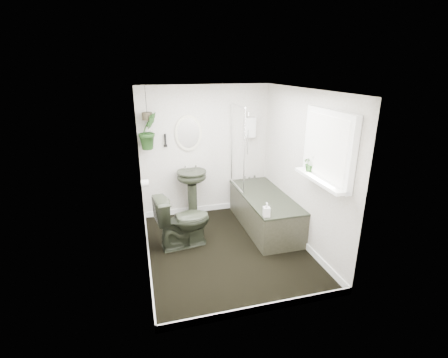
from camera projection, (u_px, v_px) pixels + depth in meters
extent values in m
cube|color=black|center=(227.00, 249.00, 4.87)|extent=(2.30, 2.80, 0.02)
cube|color=white|center=(227.00, 89.00, 4.10)|extent=(2.30, 2.80, 0.02)
cube|color=silver|center=(205.00, 151.00, 5.77)|extent=(2.30, 0.02, 2.30)
cube|color=silver|center=(266.00, 220.00, 3.20)|extent=(2.30, 0.02, 2.30)
cube|color=silver|center=(141.00, 183.00, 4.20)|extent=(0.02, 2.80, 2.30)
cube|color=silver|center=(302.00, 169.00, 4.78)|extent=(0.02, 2.80, 2.30)
cube|color=white|center=(227.00, 245.00, 4.85)|extent=(2.30, 2.80, 0.10)
cube|color=white|center=(250.00, 127.00, 5.77)|extent=(0.20, 0.10, 0.35)
ellipsoid|color=beige|center=(188.00, 133.00, 5.54)|extent=(0.46, 0.03, 0.62)
cylinder|color=black|center=(165.00, 140.00, 5.47)|extent=(0.04, 0.04, 0.22)
cylinder|color=white|center=(145.00, 183.00, 4.93)|extent=(0.11, 0.11, 0.11)
cube|color=white|center=(328.00, 147.00, 3.96)|extent=(0.08, 1.00, 0.90)
cube|color=white|center=(320.00, 180.00, 4.08)|extent=(0.18, 1.00, 0.04)
cube|color=white|center=(325.00, 147.00, 3.94)|extent=(0.01, 0.86, 0.76)
imported|color=black|center=(183.00, 220.00, 4.83)|extent=(0.86, 0.56, 0.82)
imported|color=black|center=(311.00, 163.00, 4.31)|extent=(0.23, 0.21, 0.22)
imported|color=black|center=(148.00, 131.00, 5.24)|extent=(0.42, 0.40, 0.60)
imported|color=black|center=(267.00, 210.00, 4.54)|extent=(0.11, 0.11, 0.21)
cylinder|color=#342F21|center=(147.00, 116.00, 5.16)|extent=(0.16, 0.16, 0.12)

